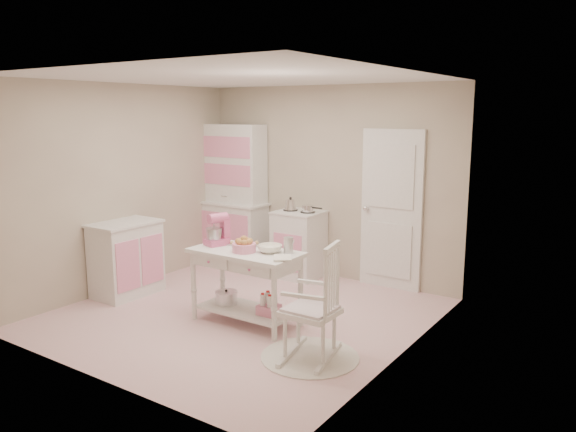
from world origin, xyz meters
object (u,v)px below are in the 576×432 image
object	(u,v)px
rocking_chair	(310,301)
stand_mixer	(216,230)
hutch	(233,195)
bread_basket	(244,248)
work_table	(246,287)
stove	(299,244)
base_cabinet	(126,259)

from	to	relation	value
rocking_chair	stand_mixer	size ratio (longest dim) A/B	3.24
hutch	stand_mixer	size ratio (longest dim) A/B	6.12
stand_mixer	bread_basket	world-z (taller)	stand_mixer
rocking_chair	bread_basket	size ratio (longest dim) A/B	4.40
work_table	stove	bearing A→B (deg)	104.94
hutch	base_cabinet	world-z (taller)	hutch
rocking_chair	bread_basket	bearing A→B (deg)	150.17
stove	work_table	bearing A→B (deg)	-75.06
bread_basket	base_cabinet	bearing A→B (deg)	-178.96
base_cabinet	stand_mixer	world-z (taller)	stand_mixer
stove	rocking_chair	world-z (taller)	rocking_chair
work_table	stand_mixer	bearing A→B (deg)	177.27
hutch	base_cabinet	size ratio (longest dim) A/B	2.26
base_cabinet	rocking_chair	world-z (taller)	rocking_chair
rocking_chair	hutch	bearing A→B (deg)	128.69
stove	rocking_chair	distance (m)	2.62
hutch	work_table	size ratio (longest dim) A/B	1.73
rocking_chair	stand_mixer	xyz separation A→B (m)	(-1.46, 0.39, 0.42)
base_cabinet	stand_mixer	size ratio (longest dim) A/B	2.71
stand_mixer	bread_basket	bearing A→B (deg)	8.82
hutch	work_table	distance (m)	2.55
hutch	base_cabinet	distance (m)	1.99
base_cabinet	work_table	xyz separation A→B (m)	(1.82, 0.08, -0.06)
stove	rocking_chair	xyz separation A→B (m)	(1.51, -2.14, 0.09)
stove	base_cabinet	bearing A→B (deg)	-126.07
hutch	stand_mixer	distance (m)	2.19
hutch	stove	bearing A→B (deg)	-2.39
bread_basket	hutch	bearing A→B (deg)	132.19
stove	rocking_chair	size ratio (longest dim) A/B	0.84
rocking_chair	work_table	world-z (taller)	rocking_chair
rocking_chair	work_table	distance (m)	1.11
hutch	base_cabinet	xyz separation A→B (m)	(-0.15, -1.90, -0.58)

